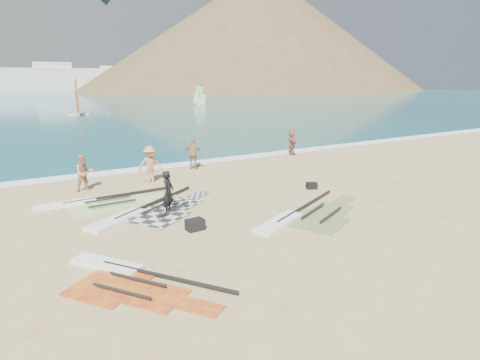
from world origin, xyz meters
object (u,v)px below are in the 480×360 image
gear_bag_far (312,186)px  rig_grey (149,212)px  rig_red (126,279)px  beachgoer_left (84,173)px  rig_green (97,203)px  gear_bag_near (195,225)px  beachgoer_mid (150,165)px  beachgoer_back (193,154)px  person_wetsuit (168,192)px  beachgoer_right (292,142)px  rig_orange (306,216)px

gear_bag_far → rig_grey: bearing=176.4°
rig_red → beachgoer_left: beachgoer_left is taller
rig_green → gear_bag_near: size_ratio=9.52×
beachgoer_left → rig_grey: bearing=-79.6°
rig_grey → rig_green: 2.78m
beachgoer_left → gear_bag_near: bearing=-79.4°
rig_grey → beachgoer_mid: beachgoer_mid is taller
rig_grey → rig_red: (-2.23, -4.93, -0.00)m
rig_green → rig_grey: bearing=-58.5°
gear_bag_near → gear_bag_far: (7.08, 2.04, -0.04)m
gear_bag_near → beachgoer_left: 7.65m
rig_grey → beachgoer_back: 7.88m
rig_grey → person_wetsuit: (0.72, -0.37, 0.81)m
beachgoer_mid → gear_bag_far: bearing=-34.5°
gear_bag_far → beachgoer_mid: size_ratio=0.27×
beachgoer_mid → beachgoer_back: beachgoer_mid is taller
rig_green → beachgoer_right: size_ratio=3.35×
rig_orange → person_wetsuit: size_ratio=3.57×
rig_red → beachgoer_left: 9.67m
beachgoer_right → rig_green: bearing=136.1°
rig_red → person_wetsuit: 5.49m
beachgoer_back → beachgoer_left: bearing=54.0°
rig_orange → gear_bag_near: gear_bag_near is taller
beachgoer_right → gear_bag_near: bearing=157.1°
rig_green → gear_bag_near: (2.40, -4.85, 0.15)m
rig_red → gear_bag_far: gear_bag_far is taller
rig_green → beachgoer_back: (6.28, 3.93, 0.88)m
gear_bag_far → beachgoer_right: beachgoer_right is taller
person_wetsuit → beachgoer_left: 5.53m
beachgoer_left → rig_green: bearing=-97.6°
beachgoer_left → person_wetsuit: bearing=-73.7°
rig_orange → beachgoer_mid: bearing=88.1°
beachgoer_right → beachgoer_left: bearing=126.9°
rig_red → beachgoer_left: size_ratio=2.81×
beachgoer_mid → rig_orange: bearing=-62.9°
rig_green → rig_orange: bearing=-43.7°
beachgoer_back → gear_bag_near: bearing=106.3°
gear_bag_near → beachgoer_right: 14.94m
gear_bag_near → person_wetsuit: bearing=93.8°
rig_green → beachgoer_left: (-0.01, 2.37, 0.83)m
rig_green → beachgoer_left: 2.51m
gear_bag_near → beachgoer_left: size_ratio=0.35×
rig_red → beachgoer_right: size_ratio=2.85×
rig_red → gear_bag_far: 11.10m
rig_orange → gear_bag_near: 4.32m
rig_green → gear_bag_far: (9.48, -2.81, 0.10)m
rig_green → beachgoer_mid: size_ratio=3.05×
beachgoer_back → beachgoer_right: (7.69, 0.67, -0.06)m
gear_bag_near → beachgoer_mid: bearing=84.1°
rig_grey → beachgoer_left: size_ratio=3.41×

